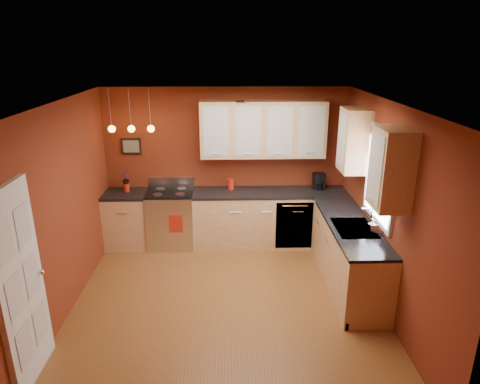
{
  "coord_description": "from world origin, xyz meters",
  "views": [
    {
      "loc": [
        0.04,
        -4.84,
        3.25
      ],
      "look_at": [
        0.21,
        1.0,
        1.21
      ],
      "focal_mm": 32.0,
      "sensor_mm": 36.0,
      "label": 1
    }
  ],
  "objects_px": {
    "coffee_maker": "(319,182)",
    "soap_pump": "(372,226)",
    "gas_range": "(171,218)",
    "sink": "(354,229)",
    "red_canister": "(231,184)"
  },
  "relations": [
    {
      "from": "gas_range",
      "to": "soap_pump",
      "type": "relative_size",
      "value": 5.53
    },
    {
      "from": "coffee_maker",
      "to": "soap_pump",
      "type": "distance_m",
      "value": 1.82
    },
    {
      "from": "sink",
      "to": "soap_pump",
      "type": "bearing_deg",
      "value": -48.14
    },
    {
      "from": "gas_range",
      "to": "coffee_maker",
      "type": "bearing_deg",
      "value": 2.37
    },
    {
      "from": "red_canister",
      "to": "coffee_maker",
      "type": "distance_m",
      "value": 1.47
    },
    {
      "from": "gas_range",
      "to": "coffee_maker",
      "type": "height_order",
      "value": "coffee_maker"
    },
    {
      "from": "red_canister",
      "to": "soap_pump",
      "type": "height_order",
      "value": "soap_pump"
    },
    {
      "from": "red_canister",
      "to": "soap_pump",
      "type": "bearing_deg",
      "value": -45.34
    },
    {
      "from": "red_canister",
      "to": "soap_pump",
      "type": "xyz_separation_m",
      "value": [
        1.79,
        -1.81,
        0.01
      ]
    },
    {
      "from": "coffee_maker",
      "to": "soap_pump",
      "type": "bearing_deg",
      "value": -88.83
    },
    {
      "from": "sink",
      "to": "red_canister",
      "type": "height_order",
      "value": "sink"
    },
    {
      "from": "gas_range",
      "to": "sink",
      "type": "xyz_separation_m",
      "value": [
        2.62,
        -1.5,
        0.43
      ]
    },
    {
      "from": "sink",
      "to": "soap_pump",
      "type": "relative_size",
      "value": 3.49
    },
    {
      "from": "soap_pump",
      "to": "gas_range",
      "type": "bearing_deg",
      "value": 148.83
    },
    {
      "from": "red_canister",
      "to": "coffee_maker",
      "type": "height_order",
      "value": "coffee_maker"
    }
  ]
}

